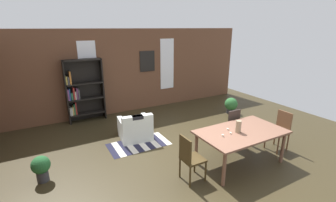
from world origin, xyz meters
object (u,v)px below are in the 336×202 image
at_px(dining_chair_head_left, 190,157).
at_px(dining_chair_far_right, 230,125).
at_px(vase_on_table, 238,126).
at_px(dining_table, 241,134).
at_px(dining_chair_head_right, 280,129).
at_px(potted_plant_corner, 41,167).
at_px(potted_plant_by_shelf, 231,105).
at_px(bookshelf_tall, 82,91).
at_px(armchair_white, 135,129).

distance_m(dining_chair_head_left, dining_chair_far_right, 1.91).
relative_size(vase_on_table, dining_chair_head_left, 0.27).
relative_size(dining_table, vase_on_table, 7.33).
height_order(vase_on_table, dining_chair_head_right, vase_on_table).
bearing_deg(vase_on_table, dining_chair_head_left, -179.99).
relative_size(vase_on_table, potted_plant_corner, 0.49).
distance_m(vase_on_table, dining_chair_head_right, 1.47).
height_order(dining_chair_far_right, potted_plant_by_shelf, dining_chair_far_right).
distance_m(bookshelf_tall, potted_plant_corner, 3.21).
bearing_deg(potted_plant_corner, vase_on_table, -20.29).
xyz_separation_m(dining_chair_head_left, dining_chair_far_right, (1.74, 0.77, 0.00)).
xyz_separation_m(bookshelf_tall, potted_plant_by_shelf, (4.58, -1.78, -0.68)).
xyz_separation_m(vase_on_table, dining_chair_head_left, (-1.21, -0.00, -0.38)).
height_order(armchair_white, potted_plant_corner, armchair_white).
bearing_deg(dining_chair_head_right, dining_chair_far_right, 139.18).
xyz_separation_m(bookshelf_tall, potted_plant_corner, (-1.31, -2.85, -0.67)).
relative_size(dining_chair_far_right, dining_chair_head_right, 1.00).
relative_size(dining_table, bookshelf_tall, 0.96).
height_order(dining_chair_head_right, bookshelf_tall, bookshelf_tall).
xyz_separation_m(dining_table, bookshelf_tall, (-2.51, 4.23, 0.29)).
height_order(dining_table, armchair_white, dining_table).
bearing_deg(potted_plant_corner, dining_chair_head_right, -14.98).
relative_size(dining_chair_far_right, armchair_white, 1.07).
xyz_separation_m(dining_chair_head_left, armchair_white, (-0.24, 2.23, -0.23)).
height_order(dining_chair_head_left, dining_chair_far_right, same).
height_order(dining_chair_head_right, armchair_white, dining_chair_head_right).
xyz_separation_m(vase_on_table, dining_chair_head_right, (1.42, 0.00, -0.38)).
distance_m(dining_table, dining_chair_far_right, 0.90).
bearing_deg(vase_on_table, bookshelf_tall, 119.68).
distance_m(armchair_white, potted_plant_by_shelf, 3.63).
xyz_separation_m(dining_table, potted_plant_corner, (-3.83, 1.38, -0.38)).
relative_size(dining_table, potted_plant_corner, 3.56).
distance_m(dining_chair_far_right, armchair_white, 2.48).
bearing_deg(potted_plant_corner, dining_table, -19.78).
bearing_deg(potted_plant_by_shelf, vase_on_table, -131.59).
relative_size(dining_table, armchair_white, 2.12).
bearing_deg(dining_chair_far_right, bookshelf_tall, 130.38).
bearing_deg(dining_chair_head_right, potted_plant_corner, 165.02).
bearing_deg(potted_plant_by_shelf, dining_chair_head_left, -144.12).
bearing_deg(dining_chair_head_left, dining_chair_far_right, 23.82).
bearing_deg(vase_on_table, armchair_white, 123.14).
distance_m(dining_chair_far_right, dining_chair_head_right, 1.18).
distance_m(dining_chair_head_left, potted_plant_by_shelf, 4.18).
distance_m(dining_chair_far_right, potted_plant_by_shelf, 2.35).
height_order(dining_table, potted_plant_by_shelf, dining_table).
bearing_deg(dining_chair_head_right, dining_table, -179.99).
height_order(dining_chair_far_right, dining_chair_head_right, same).
bearing_deg(dining_table, bookshelf_tall, 120.75).
xyz_separation_m(dining_chair_far_right, potted_plant_corner, (-4.25, 0.61, -0.21)).
distance_m(vase_on_table, dining_chair_far_right, 1.01).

